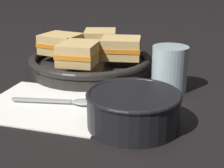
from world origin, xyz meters
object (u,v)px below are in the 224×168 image
sandwich_near_right (121,48)px  drinking_glass (170,69)px  soup_bowl (133,107)px  sandwich_far_right (61,44)px  spoon (73,102)px  sandwich_far_left (100,39)px  skillet (91,64)px  sandwich_near_left (79,53)px

sandwich_near_right → drinking_glass: drinking_glass is taller
soup_bowl → sandwich_near_right: sandwich_near_right is taller
sandwich_far_right → drinking_glass: 0.28m
spoon → sandwich_near_right: (0.06, 0.20, 0.06)m
sandwich_far_left → sandwich_far_right: same height
spoon → drinking_glass: size_ratio=1.80×
soup_bowl → skillet: soup_bowl is taller
sandwich_near_right → sandwich_far_right: size_ratio=0.84×
sandwich_near_left → drinking_glass: bearing=-6.4°
sandwich_near_left → sandwich_near_right: size_ratio=1.03×
sandwich_near_right → sandwich_far_left: 0.10m
sandwich_near_left → sandwich_near_right: (0.08, 0.06, 0.00)m
sandwich_far_left → sandwich_near_left: bearing=-97.6°
sandwich_near_left → sandwich_far_left: same height
sandwich_near_right → soup_bowl: bearing=-78.4°
spoon → sandwich_near_right: size_ratio=1.79×
sandwich_far_left → drinking_glass: size_ratio=1.08×
soup_bowl → drinking_glass: size_ratio=1.64×
skillet → sandwich_near_left: 0.09m
sandwich_far_left → drinking_glass: bearing=-44.1°
soup_bowl → drinking_glass: bearing=72.3°
soup_bowl → sandwich_near_left: sandwich_near_left is taller
soup_bowl → skillet: bearing=115.0°
spoon → drinking_glass: (0.17, 0.11, 0.04)m
sandwich_near_left → sandwich_far_left: bearing=82.4°
soup_bowl → sandwich_near_right: (-0.05, 0.26, 0.03)m
skillet → drinking_glass: 0.21m
sandwich_near_left → sandwich_far_right: (-0.06, 0.08, 0.00)m
skillet → sandwich_far_left: size_ratio=2.93×
sandwich_far_right → sandwich_near_right: bearing=-7.6°
spoon → sandwich_near_right: sandwich_near_right is taller
soup_bowl → sandwich_near_left: 0.24m
spoon → skillet: bearing=90.5°
drinking_glass → sandwich_near_left: bearing=173.6°
spoon → sandwich_near_left: 0.14m
sandwich_near_right → sandwich_far_right: 0.15m
soup_bowl → sandwich_near_right: 0.27m
sandwich_far_right → spoon: bearing=-68.6°
sandwich_near_left → sandwich_far_left: size_ratio=0.96×
sandwich_near_left → spoon: bearing=-81.1°
drinking_glass → sandwich_near_right: bearing=142.3°
soup_bowl → sandwich_far_right: size_ratio=1.37×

